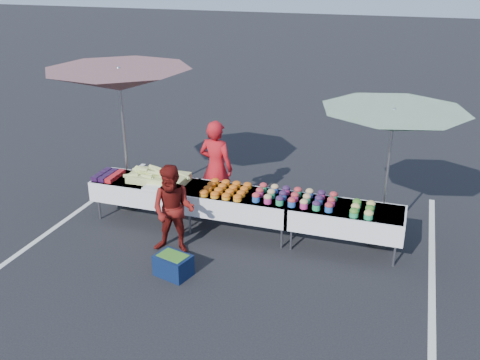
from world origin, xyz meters
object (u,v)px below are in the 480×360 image
(table_right, at_px, (346,217))
(vendor, at_px, (216,168))
(umbrella_right, at_px, (393,122))
(storage_bin, at_px, (173,265))
(umbrella_left, at_px, (119,81))
(table_center, at_px, (240,202))
(table_left, at_px, (146,189))
(customer, at_px, (173,210))

(table_right, distance_m, vendor, 2.58)
(umbrella_right, bearing_deg, storage_bin, -145.28)
(table_right, relative_size, vendor, 1.04)
(vendor, distance_m, umbrella_right, 3.28)
(umbrella_left, relative_size, storage_bin, 5.37)
(vendor, bearing_deg, table_center, 144.10)
(vendor, bearing_deg, umbrella_left, 16.05)
(vendor, bearing_deg, table_right, 173.14)
(table_right, distance_m, umbrella_left, 4.60)
(storage_bin, bearing_deg, table_left, 143.70)
(table_center, relative_size, table_right, 1.00)
(table_left, xyz_separation_m, storage_bin, (1.27, -1.60, -0.41))
(umbrella_left, relative_size, umbrella_right, 1.25)
(table_center, distance_m, umbrella_right, 2.84)
(vendor, bearing_deg, table_left, 37.83)
(table_right, height_order, storage_bin, table_right)
(customer, bearing_deg, umbrella_right, 16.62)
(table_left, bearing_deg, table_right, 0.00)
(table_right, bearing_deg, storage_bin, -145.53)
(table_right, bearing_deg, customer, -160.35)
(table_right, height_order, vendor, vendor)
(table_left, height_order, storage_bin, table_left)
(storage_bin, bearing_deg, table_right, 49.74)
(table_left, bearing_deg, customer, -43.38)
(table_left, distance_m, table_right, 3.60)
(storage_bin, bearing_deg, umbrella_right, 49.98)
(customer, xyz_separation_m, storage_bin, (0.28, -0.67, -0.57))
(umbrella_left, distance_m, umbrella_right, 4.76)
(table_left, bearing_deg, vendor, 30.02)
(vendor, xyz_separation_m, customer, (-0.13, -1.58, -0.15))
(umbrella_right, xyz_separation_m, storage_bin, (-2.89, -2.00, -1.95))
(table_right, xyz_separation_m, vendor, (-2.48, 0.65, 0.31))
(customer, relative_size, storage_bin, 2.47)
(umbrella_left, height_order, storage_bin, umbrella_left)
(vendor, distance_m, customer, 1.59)
(table_left, bearing_deg, storage_bin, -51.56)
(table_right, height_order, umbrella_left, umbrella_left)
(umbrella_right, bearing_deg, table_left, -174.50)
(table_right, distance_m, storage_bin, 2.86)
(vendor, xyz_separation_m, umbrella_right, (3.03, -0.25, 1.23))
(table_left, distance_m, umbrella_left, 1.99)
(table_right, xyz_separation_m, umbrella_left, (-4.19, 0.40, 1.86))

